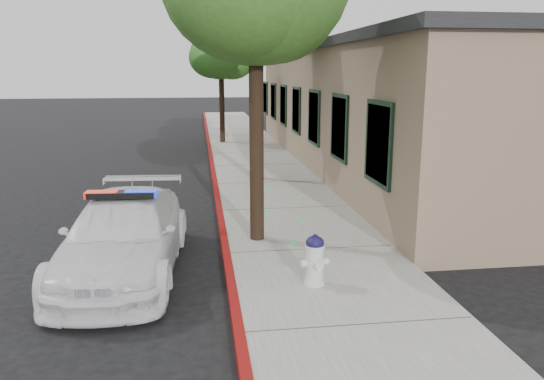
{
  "coord_description": "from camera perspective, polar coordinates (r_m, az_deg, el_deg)",
  "views": [
    {
      "loc": [
        -0.37,
        -9.07,
        3.36
      ],
      "look_at": [
        1.14,
        1.81,
        0.87
      ],
      "focal_mm": 34.89,
      "sensor_mm": 36.0,
      "label": 1
    }
  ],
  "objects": [
    {
      "name": "sidewalk",
      "position": [
        12.66,
        1.33,
        -2.28
      ],
      "size": [
        3.2,
        60.0,
        0.15
      ],
      "primitive_type": "cube",
      "color": "gray",
      "rests_on": "ground"
    },
    {
      "name": "street_tree_far",
      "position": [
        24.31,
        -5.48,
        14.18
      ],
      "size": [
        2.94,
        2.7,
        5.1
      ],
      "rotation": [
        0.0,
        0.0,
        -0.34
      ],
      "color": "black",
      "rests_on": "sidewalk"
    },
    {
      "name": "ground",
      "position": [
        9.68,
        -5.27,
        -7.62
      ],
      "size": [
        120.0,
        120.0,
        0.0
      ],
      "primitive_type": "plane",
      "color": "black",
      "rests_on": "ground"
    },
    {
      "name": "street_tree_mid",
      "position": [
        15.98,
        -1.91,
        18.71
      ],
      "size": [
        3.69,
        3.38,
        6.46
      ],
      "rotation": [
        0.0,
        0.0,
        -0.4
      ],
      "color": "black",
      "rests_on": "sidewalk"
    },
    {
      "name": "clapboard_building",
      "position": [
        19.44,
        13.59,
        8.77
      ],
      "size": [
        7.3,
        20.89,
        4.24
      ],
      "color": "#856B57",
      "rests_on": "ground"
    },
    {
      "name": "police_car",
      "position": [
        9.24,
        -15.66,
        -4.76
      ],
      "size": [
        2.1,
        4.61,
        1.43
      ],
      "rotation": [
        0.0,
        0.0,
        -0.06
      ],
      "color": "white",
      "rests_on": "ground"
    },
    {
      "name": "red_curb",
      "position": [
        12.52,
        -5.66,
        -2.5
      ],
      "size": [
        0.14,
        60.0,
        0.16
      ],
      "primitive_type": "cube",
      "color": "maroon",
      "rests_on": "ground"
    },
    {
      "name": "fire_hydrant",
      "position": [
        8.15,
        4.63,
        -7.49
      ],
      "size": [
        0.46,
        0.39,
        0.79
      ],
      "rotation": [
        0.0,
        0.0,
        0.14
      ],
      "color": "silver",
      "rests_on": "sidewalk"
    }
  ]
}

